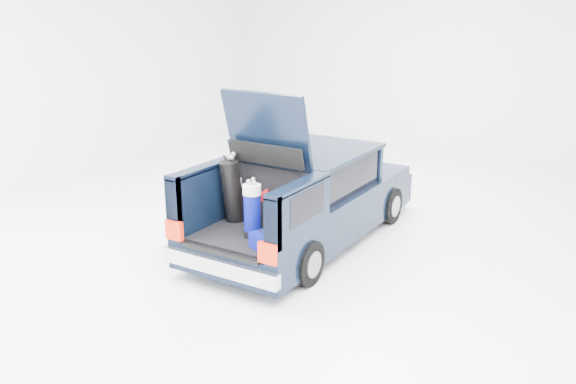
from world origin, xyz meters
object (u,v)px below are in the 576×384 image
Objects in this scene: black_golf_bag at (232,191)px; blue_duffel at (266,242)px; car at (308,198)px; blue_golf_bag at (252,210)px; red_suitcase at (275,211)px.

black_golf_bag is 1.24m from blue_duffel.
blue_golf_bag is at bearing -86.90° from car.
car reaches higher than red_suitcase.
car is 2.00m from blue_duffel.
car is 4.69× the size of black_golf_bag.
red_suitcase is 1.14× the size of blue_duffel.
black_golf_bag reaches higher than blue_duffel.
blue_duffel is (1.00, -0.64, -0.35)m from black_golf_bag.
car is 1.68m from blue_golf_bag.
blue_golf_bag is at bearing -11.55° from black_golf_bag.
car reaches higher than blue_golf_bag.
car is at bearing 127.95° from blue_duffel.
black_golf_bag is at bearing 135.78° from blue_golf_bag.
black_golf_bag is at bearing -111.18° from car.
black_golf_bag is 2.00× the size of blue_duffel.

